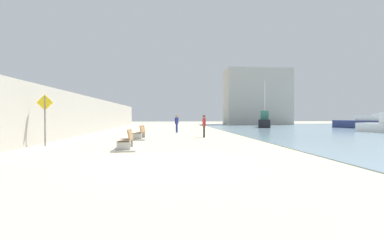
# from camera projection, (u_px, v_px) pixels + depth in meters

# --- Properties ---
(ground_plane) EXTENTS (120.00, 120.00, 0.00)m
(ground_plane) POSITION_uv_depth(u_px,v_px,m) (167.00, 133.00, 28.14)
(ground_plane) COLOR #C6B793
(seawall) EXTENTS (0.80, 64.00, 3.37)m
(seawall) POSITION_uv_depth(u_px,v_px,m) (85.00, 115.00, 27.54)
(seawall) COLOR #ADAAA3
(seawall) RESTS_ON ground
(bench_near) EXTENTS (1.17, 2.14, 0.98)m
(bench_near) POSITION_uv_depth(u_px,v_px,m) (126.00, 145.00, 14.31)
(bench_near) COLOR #ADAAA3
(bench_near) RESTS_ON ground
(bench_far) EXTENTS (1.27, 2.19, 0.98)m
(bench_far) POSITION_uv_depth(u_px,v_px,m) (140.00, 136.00, 20.69)
(bench_far) COLOR #ADAAA3
(bench_far) RESTS_ON ground
(person_walking) EXTENTS (0.23, 0.52, 1.70)m
(person_walking) POSITION_uv_depth(u_px,v_px,m) (204.00, 124.00, 22.63)
(person_walking) COLOR #333338
(person_walking) RESTS_ON ground
(person_standing) EXTENTS (0.38, 0.42, 1.72)m
(person_standing) POSITION_uv_depth(u_px,v_px,m) (177.00, 122.00, 29.21)
(person_standing) COLOR navy
(person_standing) RESTS_ON ground
(boat_mid_bay) EXTENTS (4.99, 7.37, 1.97)m
(boat_mid_bay) POSITION_uv_depth(u_px,v_px,m) (379.00, 121.00, 50.03)
(boat_mid_bay) COLOR white
(boat_mid_bay) RESTS_ON water_bay
(boat_far_left) EXTENTS (3.68, 7.04, 6.60)m
(boat_far_left) POSITION_uv_depth(u_px,v_px,m) (265.00, 121.00, 42.67)
(boat_far_left) COLOR black
(boat_far_left) RESTS_ON water_bay
(boat_distant) EXTENTS (4.39, 7.76, 1.64)m
(boat_distant) POSITION_uv_depth(u_px,v_px,m) (364.00, 123.00, 38.55)
(boat_distant) COLOR navy
(boat_distant) RESTS_ON water_bay
(pedestrian_sign) EXTENTS (0.85, 0.08, 2.74)m
(pedestrian_sign) POSITION_uv_depth(u_px,v_px,m) (45.00, 114.00, 16.00)
(pedestrian_sign) COLOR slate
(pedestrian_sign) RESTS_ON ground
(harbor_building) EXTENTS (12.00, 6.00, 10.37)m
(harbor_building) POSITION_uv_depth(u_px,v_px,m) (257.00, 97.00, 57.29)
(harbor_building) COLOR #ADAAA3
(harbor_building) RESTS_ON ground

